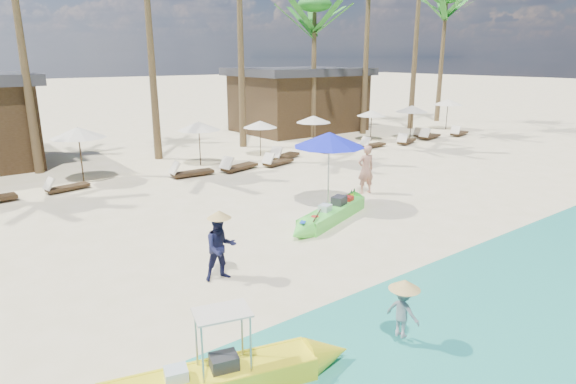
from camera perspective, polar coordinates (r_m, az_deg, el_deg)
ground at (r=12.70m, az=0.48°, el=-7.57°), size 240.00×240.00×0.00m
wet_sand_strip at (r=9.68m, az=19.62°, el=-16.51°), size 240.00×4.50×0.01m
green_canoe at (r=15.39m, az=5.31°, el=-2.49°), size 5.14×2.16×0.68m
yellow_canoe at (r=8.02m, az=-9.07°, el=-21.22°), size 5.17×1.72×1.37m
tourist at (r=18.40m, az=9.20°, el=2.67°), size 0.77×0.60×1.86m
vendor_green at (r=11.26m, az=-8.01°, el=-6.55°), size 0.86×0.73×1.56m
vendor_yellow at (r=9.01m, az=13.45°, el=-13.58°), size 0.47×0.69×0.99m
blue_umbrella at (r=16.26m, az=4.91°, el=6.22°), size 2.42×2.42×2.60m
resort_parasol_5 at (r=21.49m, az=-23.62°, el=6.48°), size 2.21×2.21×2.28m
lounger_5_left at (r=20.48m, az=-24.95°, el=0.58°), size 1.72×0.81×0.56m
resort_parasol_6 at (r=23.19m, az=-10.54°, el=7.70°), size 2.04×2.04×2.10m
lounger_6_left at (r=21.28m, az=-11.60°, el=2.35°), size 1.95×0.71×0.65m
lounger_6_right at (r=22.05m, az=-6.01°, el=3.07°), size 2.05×1.07×0.67m
resort_parasol_7 at (r=25.16m, az=-3.33°, el=8.02°), size 1.79×1.79×1.84m
lounger_7_left at (r=23.05m, az=-1.35°, el=3.65°), size 1.86×0.96×0.61m
lounger_7_right at (r=24.41m, az=-0.53°, el=4.37°), size 2.01×1.19×0.65m
resort_parasol_8 at (r=26.40m, az=3.04°, el=8.62°), size 1.90×1.90×1.96m
lounger_8_left at (r=26.42m, az=5.05°, el=5.13°), size 1.72×0.64×0.57m
resort_parasol_9 at (r=30.39m, az=9.89°, el=9.20°), size 1.82×1.82×1.88m
lounger_9_left at (r=28.03m, az=9.91°, el=5.59°), size 1.81×0.69×0.60m
lounger_9_right at (r=29.68m, az=13.80°, el=5.94°), size 1.92×1.16×0.62m
resort_parasol_10 at (r=31.47m, az=14.47°, el=9.53°), size 2.04×2.04×2.10m
lounger_10_left at (r=31.87m, az=16.38°, el=6.42°), size 2.03×1.00×0.66m
lounger_10_right at (r=32.61m, az=15.55°, el=6.64°), size 1.79×0.98×0.58m
resort_parasol_11 at (r=36.47m, az=18.45°, el=10.08°), size 2.09×2.09×2.15m
lounger_11_left at (r=33.84m, az=19.58°, el=6.65°), size 1.96×1.01×0.64m
palm_6 at (r=31.09m, az=3.15°, el=19.44°), size 2.08×2.08×8.51m
palm_9 at (r=41.20m, az=18.14°, el=19.21°), size 2.08×2.08×9.82m
pavilion_east at (r=34.19m, az=1.27°, el=10.97°), size 8.80×6.60×4.30m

